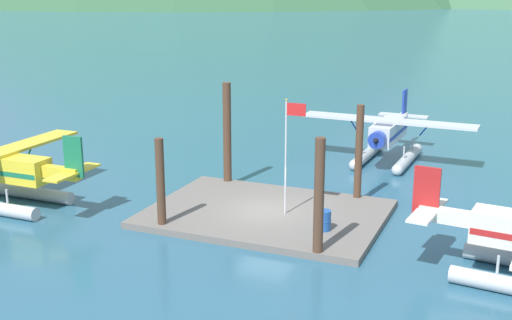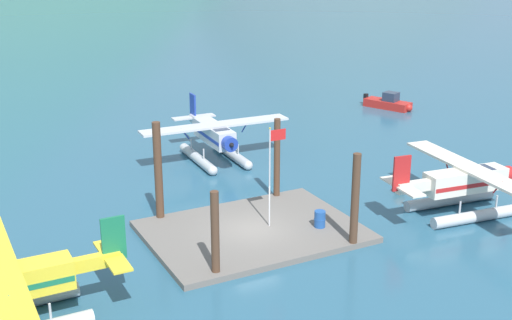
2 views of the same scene
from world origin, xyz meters
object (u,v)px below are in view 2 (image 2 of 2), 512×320
(mooring_buoy, at_px, (400,187))
(seaplane_yellow_port_aft, at_px, (10,291))
(flagpole, at_px, (272,164))
(boat_red_open_east, at_px, (389,103))
(seaplane_cream_stbd_aft, at_px, (465,187))
(seaplane_silver_bow_right, at_px, (214,139))
(fuel_drum, at_px, (320,219))

(mooring_buoy, xyz_separation_m, seaplane_yellow_port_aft, (-22.86, -4.61, 1.21))
(flagpole, relative_size, boat_red_open_east, 1.16)
(seaplane_cream_stbd_aft, bearing_deg, seaplane_yellow_port_aft, -178.86)
(flagpole, xyz_separation_m, seaplane_cream_stbd_aft, (10.58, -2.86, -2.08))
(boat_red_open_east, bearing_deg, seaplane_silver_bow_right, -162.03)
(seaplane_yellow_port_aft, bearing_deg, flagpole, 14.00)
(fuel_drum, distance_m, seaplane_cream_stbd_aft, 8.63)
(mooring_buoy, xyz_separation_m, seaplane_silver_bow_right, (-7.39, 10.72, 1.21))
(seaplane_yellow_port_aft, relative_size, seaplane_silver_bow_right, 1.00)
(seaplane_silver_bow_right, height_order, seaplane_cream_stbd_aft, same)
(flagpole, height_order, boat_red_open_east, flagpole)
(fuel_drum, height_order, mooring_buoy, fuel_drum)
(seaplane_cream_stbd_aft, bearing_deg, fuel_drum, 169.75)
(seaplane_yellow_port_aft, xyz_separation_m, boat_red_open_east, (35.57, 21.85, -1.09))
(seaplane_silver_bow_right, bearing_deg, mooring_buoy, -55.43)
(fuel_drum, relative_size, seaplane_cream_stbd_aft, 0.08)
(fuel_drum, height_order, seaplane_yellow_port_aft, seaplane_yellow_port_aft)
(fuel_drum, xyz_separation_m, seaplane_cream_stbd_aft, (8.46, -1.53, 0.84))
(flagpole, bearing_deg, boat_red_open_east, 39.84)
(mooring_buoy, distance_m, seaplane_yellow_port_aft, 23.36)
(seaplane_yellow_port_aft, height_order, seaplane_silver_bow_right, same)
(mooring_buoy, relative_size, seaplane_cream_stbd_aft, 0.07)
(seaplane_silver_bow_right, xyz_separation_m, boat_red_open_east, (20.10, 6.52, -1.09))
(fuel_drum, distance_m, mooring_buoy, 7.82)
(mooring_buoy, relative_size, boat_red_open_east, 0.16)
(seaplane_yellow_port_aft, bearing_deg, boat_red_open_east, 31.56)
(flagpole, relative_size, seaplane_silver_bow_right, 0.51)
(seaplane_cream_stbd_aft, bearing_deg, mooring_buoy, 104.78)
(boat_red_open_east, bearing_deg, seaplane_cream_stbd_aft, -118.53)
(mooring_buoy, relative_size, seaplane_yellow_port_aft, 0.07)
(seaplane_silver_bow_right, xyz_separation_m, seaplane_cream_stbd_aft, (8.48, -14.86, 0.00))
(mooring_buoy, bearing_deg, seaplane_cream_stbd_aft, -75.22)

